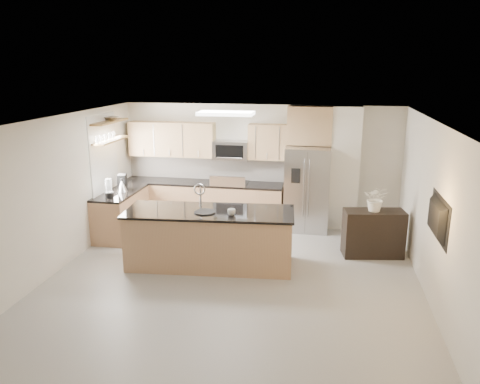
% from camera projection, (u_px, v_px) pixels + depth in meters
% --- Properties ---
extents(floor, '(6.50, 6.50, 0.00)m').
position_uv_depth(floor, '(231.00, 284.00, 7.52)').
color(floor, '#9A9692').
rests_on(floor, ground).
extents(ceiling, '(6.00, 6.50, 0.02)m').
position_uv_depth(ceiling, '(230.00, 122.00, 6.84)').
color(ceiling, white).
rests_on(ceiling, wall_back).
extents(wall_back, '(6.00, 0.02, 2.60)m').
position_uv_depth(wall_back, '(260.00, 164.00, 10.27)').
color(wall_back, beige).
rests_on(wall_back, floor).
extents(wall_front, '(6.00, 0.02, 2.60)m').
position_uv_depth(wall_front, '(157.00, 312.00, 4.10)').
color(wall_front, beige).
rests_on(wall_front, floor).
extents(wall_left, '(0.02, 6.50, 2.60)m').
position_uv_depth(wall_left, '(52.00, 197.00, 7.70)').
color(wall_left, beige).
rests_on(wall_left, floor).
extents(wall_right, '(0.02, 6.50, 2.60)m').
position_uv_depth(wall_right, '(436.00, 217.00, 6.66)').
color(wall_right, beige).
rests_on(wall_right, floor).
extents(back_counter, '(3.55, 0.66, 1.44)m').
position_uv_depth(back_counter, '(203.00, 202.00, 10.39)').
color(back_counter, tan).
rests_on(back_counter, floor).
extents(left_counter, '(0.66, 1.50, 0.92)m').
position_uv_depth(left_counter, '(121.00, 213.00, 9.62)').
color(left_counter, tan).
rests_on(left_counter, floor).
extents(range, '(0.76, 0.64, 1.14)m').
position_uv_depth(range, '(230.00, 203.00, 10.28)').
color(range, black).
rests_on(range, floor).
extents(upper_cabinets, '(3.50, 0.33, 0.75)m').
position_uv_depth(upper_cabinets, '(200.00, 140.00, 10.20)').
color(upper_cabinets, tan).
rests_on(upper_cabinets, wall_back).
extents(microwave, '(0.76, 0.40, 0.40)m').
position_uv_depth(microwave, '(231.00, 150.00, 10.09)').
color(microwave, '#A6A6A8').
rests_on(microwave, upper_cabinets).
extents(refrigerator, '(0.92, 0.78, 1.78)m').
position_uv_depth(refrigerator, '(307.00, 189.00, 9.84)').
color(refrigerator, '#A6A6A8').
rests_on(refrigerator, floor).
extents(partition_column, '(0.60, 0.30, 2.60)m').
position_uv_depth(partition_column, '(345.00, 169.00, 9.81)').
color(partition_column, white).
rests_on(partition_column, floor).
extents(window, '(0.04, 1.15, 1.65)m').
position_uv_depth(window, '(103.00, 156.00, 9.36)').
color(window, white).
rests_on(window, wall_left).
extents(shelf_lower, '(0.30, 1.20, 0.04)m').
position_uv_depth(shelf_lower, '(110.00, 140.00, 9.36)').
color(shelf_lower, olive).
rests_on(shelf_lower, wall_left).
extents(shelf_upper, '(0.30, 1.20, 0.04)m').
position_uv_depth(shelf_upper, '(109.00, 122.00, 9.26)').
color(shelf_upper, olive).
rests_on(shelf_upper, wall_left).
extents(ceiling_fixture, '(1.00, 0.50, 0.06)m').
position_uv_depth(ceiling_fixture, '(226.00, 113.00, 8.44)').
color(ceiling_fixture, white).
rests_on(ceiling_fixture, ceiling).
extents(island, '(2.96, 1.27, 1.42)m').
position_uv_depth(island, '(210.00, 238.00, 8.12)').
color(island, tan).
rests_on(island, floor).
extents(credenza, '(1.14, 0.62, 0.86)m').
position_uv_depth(credenza, '(373.00, 233.00, 8.54)').
color(credenza, black).
rests_on(credenza, floor).
extents(cup, '(0.15, 0.15, 0.11)m').
position_uv_depth(cup, '(231.00, 212.00, 7.74)').
color(cup, silver).
rests_on(cup, island).
extents(platter, '(0.45, 0.45, 0.02)m').
position_uv_depth(platter, '(205.00, 212.00, 7.89)').
color(platter, black).
rests_on(platter, island).
extents(blender, '(0.16, 0.16, 0.38)m').
position_uv_depth(blender, '(109.00, 190.00, 9.01)').
color(blender, black).
rests_on(blender, left_counter).
extents(kettle, '(0.22, 0.22, 0.27)m').
position_uv_depth(kettle, '(122.00, 186.00, 9.48)').
color(kettle, '#A6A6A8').
rests_on(kettle, left_counter).
extents(coffee_maker, '(0.21, 0.23, 0.31)m').
position_uv_depth(coffee_maker, '(122.00, 182.00, 9.64)').
color(coffee_maker, black).
rests_on(coffee_maker, left_counter).
extents(bowl, '(0.49, 0.49, 0.09)m').
position_uv_depth(bowl, '(111.00, 118.00, 9.35)').
color(bowl, '#A6A6A8').
rests_on(bowl, shelf_upper).
extents(flower_vase, '(0.71, 0.64, 0.71)m').
position_uv_depth(flower_vase, '(377.00, 192.00, 8.32)').
color(flower_vase, white).
rests_on(flower_vase, credenza).
extents(television, '(0.14, 1.08, 0.62)m').
position_uv_depth(television, '(433.00, 218.00, 6.48)').
color(television, black).
rests_on(television, wall_right).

